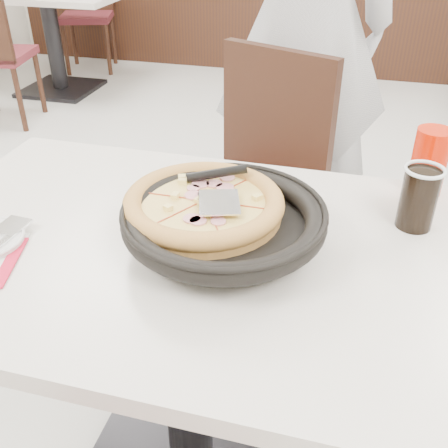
% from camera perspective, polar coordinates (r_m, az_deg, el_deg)
% --- Properties ---
extents(floor, '(7.00, 7.00, 0.00)m').
position_cam_1_polar(floor, '(1.82, 2.39, -15.89)').
color(floor, '#B8B8B3').
rests_on(floor, ground).
extents(wainscot_back, '(5.90, 0.03, 1.10)m').
position_cam_1_polar(wainscot_back, '(4.75, 12.76, 21.84)').
color(wainscot_back, black).
rests_on(wainscot_back, floor).
extents(main_table, '(1.30, 0.96, 0.75)m').
position_cam_1_polar(main_table, '(1.34, -4.04, -15.24)').
color(main_table, beige).
rests_on(main_table, floor).
extents(chair_far, '(0.55, 0.55, 0.95)m').
position_cam_1_polar(chair_far, '(1.76, 1.94, 2.19)').
color(chair_far, black).
rests_on(chair_far, floor).
extents(trivet, '(0.14, 0.14, 0.04)m').
position_cam_1_polar(trivet, '(1.05, -2.78, -1.96)').
color(trivet, black).
rests_on(trivet, main_table).
extents(pizza_pan, '(0.42, 0.42, 0.01)m').
position_cam_1_polar(pizza_pan, '(1.05, 0.00, -0.37)').
color(pizza_pan, black).
rests_on(pizza_pan, trivet).
extents(pizza, '(0.36, 0.36, 0.02)m').
position_cam_1_polar(pizza, '(1.07, -2.20, 1.56)').
color(pizza, tan).
rests_on(pizza, pizza_pan).
extents(pizza_server, '(0.11, 0.12, 0.00)m').
position_cam_1_polar(pizza_server, '(1.03, -0.52, 2.40)').
color(pizza_server, silver).
rests_on(pizza_server, pizza).
extents(cola_glass, '(0.09, 0.09, 0.13)m').
position_cam_1_polar(cola_glass, '(1.17, 20.39, 2.51)').
color(cola_glass, black).
rests_on(cola_glass, main_table).
extents(red_cup, '(0.09, 0.09, 0.16)m').
position_cam_1_polar(red_cup, '(1.31, 21.40, 6.30)').
color(red_cup, red).
rests_on(red_cup, main_table).
extents(diner_person, '(0.79, 0.63, 1.91)m').
position_cam_1_polar(diner_person, '(2.08, 8.85, 20.79)').
color(diner_person, silver).
rests_on(diner_person, floor).
extents(bg_table_left, '(1.26, 0.90, 0.75)m').
position_cam_1_polar(bg_table_left, '(4.49, -18.04, 18.25)').
color(bg_table_left, beige).
rests_on(bg_table_left, floor).
extents(bg_chair_left_far, '(0.53, 0.53, 0.95)m').
position_cam_1_polar(bg_chair_left_far, '(5.01, -14.78, 21.24)').
color(bg_chair_left_far, black).
rests_on(bg_chair_left_far, floor).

